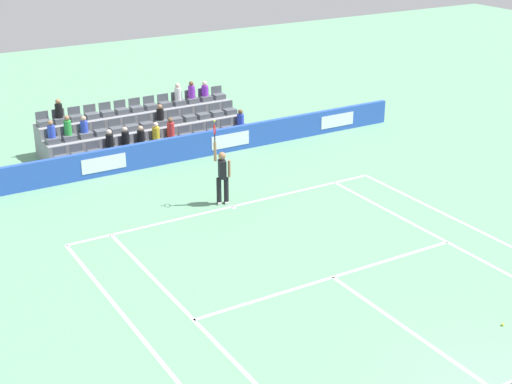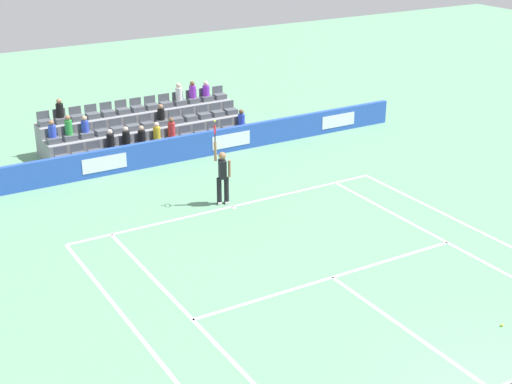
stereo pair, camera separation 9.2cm
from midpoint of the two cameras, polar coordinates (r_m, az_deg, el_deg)
line_baseline at (r=24.27m, az=-1.95°, el=-1.11°), size 10.97×0.10×0.01m
line_service at (r=20.12m, az=5.72°, el=-6.45°), size 8.23×0.10×0.01m
line_centre_service at (r=18.03m, az=11.83°, el=-10.55°), size 0.10×6.40×0.01m
line_singles_sideline_left at (r=17.92m, az=-4.25°, el=-10.32°), size 0.10×11.89×0.01m
line_singles_sideline_right at (r=22.30m, az=15.00°, el=-4.13°), size 0.10×11.89×0.01m
line_doubles_sideline_left at (r=17.46m, az=-8.34°, el=-11.49°), size 0.10×11.89×0.01m
line_doubles_sideline_right at (r=23.23m, az=17.40°, el=-3.30°), size 0.10×11.89×0.01m
line_centre_mark at (r=24.19m, az=-1.83°, el=-1.19°), size 0.10×0.20×0.01m
sponsor_barrier at (r=28.12m, az=-6.73°, el=3.14°), size 20.54×0.22×0.96m
tennis_player at (r=24.14m, az=-2.70°, el=1.28°), size 0.51×0.43×2.85m
stadium_stand at (r=30.12m, az=-8.59°, el=4.49°), size 8.06×2.85×2.19m
loose_tennis_ball at (r=18.88m, az=18.09°, el=-9.54°), size 0.07×0.07×0.07m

